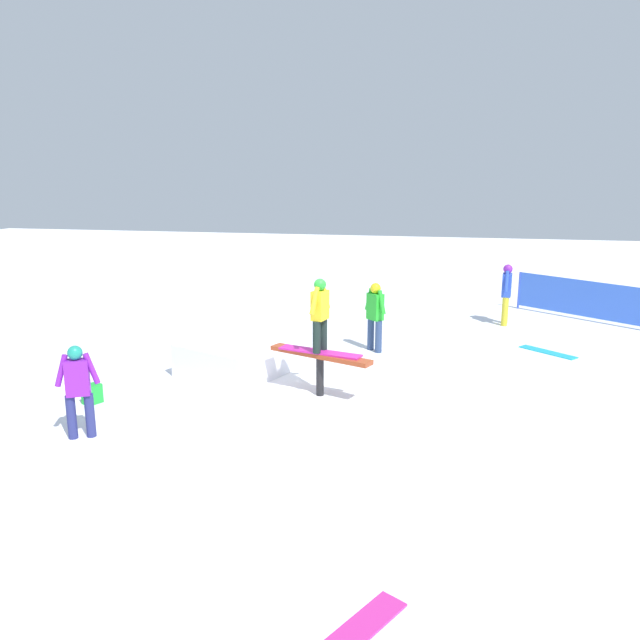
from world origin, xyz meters
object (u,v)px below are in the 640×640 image
at_px(loose_snowboard_cyan, 548,352).
at_px(bystander_purple, 78,387).
at_px(bystander_green, 375,313).
at_px(main_rider_on_rail, 320,317).
at_px(loose_snowboard_magenta, 347,640).
at_px(rail_feature, 320,360).
at_px(bystander_blue, 506,291).
at_px(backpack_on_snow, 92,394).

bearing_deg(loose_snowboard_cyan, bystander_purple, 79.68).
distance_m(bystander_green, loose_snowboard_cyan, 3.98).
relative_size(main_rider_on_rail, bystander_green, 1.01).
xyz_separation_m(main_rider_on_rail, loose_snowboard_magenta, (1.52, -5.93, -1.44)).
distance_m(bystander_purple, loose_snowboard_cyan, 9.91).
height_order(bystander_green, loose_snowboard_magenta, bystander_green).
bearing_deg(bystander_green, rail_feature, 124.20).
height_order(bystander_green, bystander_blue, bystander_blue).
xyz_separation_m(bystander_blue, backpack_on_snow, (-7.46, -7.60, -0.73)).
bearing_deg(bystander_purple, bystander_blue, -153.91).
relative_size(rail_feature, loose_snowboard_cyan, 1.50).
xyz_separation_m(bystander_blue, loose_snowboard_magenta, (-2.14, -12.29, -0.89)).
bearing_deg(main_rider_on_rail, loose_snowboard_cyan, 55.21).
height_order(bystander_purple, loose_snowboard_cyan, bystander_purple).
xyz_separation_m(bystander_blue, bystander_purple, (-6.80, -8.94, -0.09)).
height_order(main_rider_on_rail, loose_snowboard_magenta, main_rider_on_rail).
xyz_separation_m(rail_feature, loose_snowboard_magenta, (1.52, -5.93, -0.65)).
bearing_deg(main_rider_on_rail, backpack_on_snow, -147.27).
bearing_deg(bystander_green, loose_snowboard_magenta, 140.85).
bearing_deg(loose_snowboard_magenta, loose_snowboard_cyan, 12.64).
xyz_separation_m(rail_feature, backpack_on_snow, (-3.81, -1.24, -0.50)).
bearing_deg(main_rider_on_rail, loose_snowboard_magenta, -60.96).
height_order(rail_feature, bystander_blue, bystander_blue).
xyz_separation_m(main_rider_on_rail, bystander_purple, (-3.15, -2.58, -0.64)).
bearing_deg(rail_feature, bystander_green, 101.00).
distance_m(main_rider_on_rail, bystander_green, 3.21).
bearing_deg(bystander_green, loose_snowboard_cyan, -124.98).
bearing_deg(loose_snowboard_cyan, backpack_on_snow, 71.03).
bearing_deg(bystander_purple, backpack_on_snow, -90.46).
bearing_deg(bystander_blue, bystander_purple, 149.68).
bearing_deg(bystander_purple, rail_feature, -167.34).
bearing_deg(loose_snowboard_magenta, bystander_green, 35.14).
bearing_deg(backpack_on_snow, loose_snowboard_cyan, 148.25).
xyz_separation_m(bystander_green, backpack_on_snow, (-4.40, -4.34, -0.71)).
relative_size(bystander_blue, bystander_purple, 1.11).
bearing_deg(bystander_green, bystander_purple, 101.62).
bearing_deg(bystander_blue, loose_snowboard_cyan, -156.49).
relative_size(loose_snowboard_cyan, backpack_on_snow, 3.89).
bearing_deg(loose_snowboard_cyan, bystander_green, 49.69).
bearing_deg(bystander_green, main_rider_on_rail, 124.20).
bearing_deg(loose_snowboard_magenta, rail_feature, 43.63).
relative_size(main_rider_on_rail, backpack_on_snow, 4.64).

